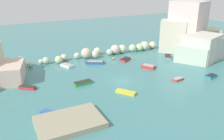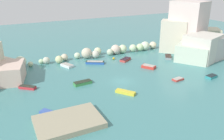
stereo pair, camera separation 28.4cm
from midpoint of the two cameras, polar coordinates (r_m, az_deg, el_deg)
cove_water at (r=47.35m, az=2.55°, el=-2.81°), size 160.00×160.00×0.00m
cliff_headland_right at (r=70.61m, az=18.69°, el=7.80°), size 24.64×25.56×13.89m
rock_breakwater at (r=62.93m, az=-2.70°, el=4.38°), size 39.51×4.38×2.74m
stone_dock at (r=34.44m, az=-10.24°, el=-12.23°), size 9.26×6.59×0.81m
channel_buoy at (r=60.35m, az=0.55°, el=2.83°), size 0.60×0.60×0.60m
moored_boat_0 at (r=59.56m, az=3.39°, el=2.55°), size 3.47×2.89×0.61m
moored_boat_1 at (r=37.38m, az=-14.96°, el=-10.06°), size 2.52×2.86×0.49m
moored_boat_2 at (r=63.15m, az=13.58°, el=3.10°), size 3.28×3.64×0.68m
moored_boat_3 at (r=53.23m, az=23.09°, el=-1.46°), size 2.51×1.66×0.58m
moored_boat_4 at (r=46.35m, az=-6.93°, el=-3.08°), size 3.60×1.56×0.62m
moored_boat_5 at (r=57.50m, az=-3.98°, el=1.87°), size 4.57×3.48×0.60m
moored_boat_6 at (r=52.94m, az=-21.90°, el=-1.49°), size 2.96×1.82×0.44m
moored_boat_7 at (r=42.42m, az=3.48°, el=-5.40°), size 3.04×3.56×0.51m
moored_boat_8 at (r=49.75m, az=15.84°, el=-2.16°), size 2.40×1.52×0.43m
moored_boat_9 at (r=55.06m, az=9.02°, el=0.81°), size 2.95×3.44×0.72m
moored_boat_10 at (r=46.88m, az=-19.64°, el=-3.97°), size 3.10×2.85×0.57m
moored_boat_11 at (r=56.31m, az=-10.68°, el=1.12°), size 2.69×3.55×0.63m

